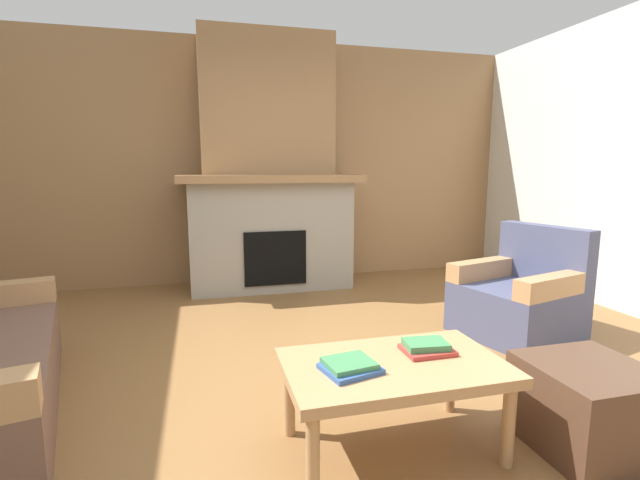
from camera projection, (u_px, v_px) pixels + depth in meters
ground at (339, 398)px, 2.59m from camera, size 9.00×9.00×0.00m
wall_back_wood_panel at (264, 163)px, 5.25m from camera, size 6.00×0.12×2.70m
fireplace at (269, 181)px, 4.92m from camera, size 1.90×0.82×2.70m
armchair at (520, 298)px, 3.55m from camera, size 0.93×0.93×0.85m
coffee_table at (394, 373)px, 2.07m from camera, size 1.00×0.60×0.43m
ottoman at (588, 406)px, 2.12m from camera, size 0.52×0.52×0.40m
book_stack_near_edge at (350, 366)px, 1.97m from camera, size 0.27×0.25×0.05m
book_stack_center at (427, 347)px, 2.17m from camera, size 0.23×0.18×0.05m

